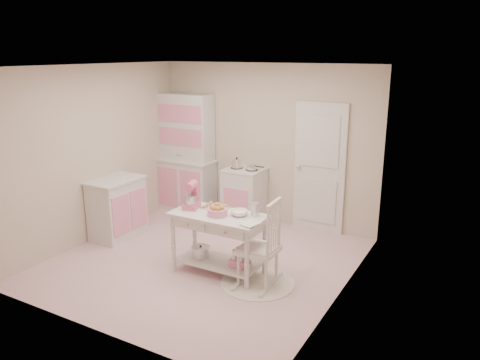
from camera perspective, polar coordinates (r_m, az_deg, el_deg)
name	(u,v)px	position (r m, az deg, el deg)	size (l,w,h in m)	color
room_shell	(200,143)	(5.99, -4.86, 4.54)	(3.84, 3.84, 2.62)	pink
door	(320,168)	(7.35, 9.68, 1.42)	(0.82, 0.05, 2.04)	white
hutch	(186,153)	(8.26, -6.66, 3.23)	(1.06, 0.50, 2.08)	white
stove	(244,196)	(7.74, 0.50, -1.94)	(0.62, 0.57, 0.92)	white
base_cabinet	(117,208)	(7.38, -14.74, -3.35)	(0.54, 0.84, 0.92)	white
lace_rug	(258,283)	(5.93, 2.15, -12.40)	(0.92, 0.92, 0.01)	white
rocking_chair	(258,242)	(5.70, 2.21, -7.56)	(0.48, 0.72, 1.10)	white
work_table	(219,243)	(6.04, -2.63, -7.73)	(1.20, 0.60, 0.80)	white
stand_mixer	(191,196)	(6.08, -5.97, -1.93)	(0.20, 0.28, 0.34)	#D3597D
cookie_tray	(216,207)	(6.11, -2.99, -3.36)	(0.34, 0.24, 0.02)	silver
bread_basket	(217,212)	(5.83, -2.77, -3.92)	(0.25, 0.25, 0.09)	pink
mixing_bowl	(239,213)	(5.82, -0.08, -4.03)	(0.22, 0.22, 0.07)	white
metal_pitcher	(255,210)	(5.79, 1.86, -3.62)	(0.10, 0.10, 0.17)	silver
recipe_book	(245,222)	(5.58, 0.62, -5.18)	(0.17, 0.23, 0.02)	white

